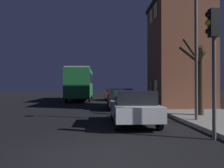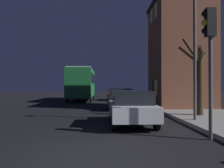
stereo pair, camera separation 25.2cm
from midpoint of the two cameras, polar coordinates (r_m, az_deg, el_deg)
The scene contains 9 objects.
ground_plane at distance 5.51m, azimuth -3.77°, elevation -18.61°, with size 120.00×120.00×0.00m, color black.
brick_building at distance 17.44m, azimuth 17.73°, elevation 7.57°, with size 4.22×4.47×7.93m.
streetlamp at distance 10.85m, azimuth 19.68°, elevation 13.72°, with size 1.18×0.42×6.12m.
traffic_light at distance 7.72m, azimuth 24.95°, elevation 9.16°, with size 0.43×0.24×4.18m.
bare_tree at distance 12.48m, azimuth 22.17°, elevation 1.74°, with size 1.72×1.75×4.21m.
bus at distance 26.15m, azimuth -7.57°, elevation 0.54°, with size 2.61×9.18×3.69m.
car_near_lane at distance 9.71m, azimuth 5.80°, elevation -5.91°, with size 1.83×3.97×1.51m.
car_mid_lane at distance 16.31m, azimuth 2.53°, elevation -3.73°, with size 1.79×4.12×1.52m.
car_far_lane at distance 26.18m, azimuth 0.91°, elevation -2.60°, with size 1.80×4.39×1.40m.
Camera 2 is at (0.26, -5.24, 1.71)m, focal length 35.00 mm.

